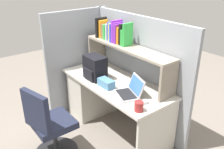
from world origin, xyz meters
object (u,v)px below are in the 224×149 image
object	(u,v)px
computer_mouse	(143,102)
tissue_box	(106,83)
snack_canister	(139,106)
office_chair	(50,129)
laptop	(130,91)
paper_cup	(89,67)
backpack	(95,68)

from	to	relation	value
computer_mouse	tissue_box	size ratio (longest dim) A/B	0.47
snack_canister	office_chair	world-z (taller)	office_chair
laptop	paper_cup	world-z (taller)	laptop
tissue_box	office_chair	world-z (taller)	office_chair
office_chair	laptop	bearing A→B (deg)	-128.94
backpack	paper_cup	bearing A→B (deg)	161.71
laptop	computer_mouse	bearing A→B (deg)	-3.42
tissue_box	backpack	bearing A→B (deg)	173.03
backpack	computer_mouse	xyz separation A→B (m)	(0.87, 0.05, -0.14)
computer_mouse	paper_cup	world-z (taller)	paper_cup
laptop	office_chair	size ratio (longest dim) A/B	0.41
backpack	snack_canister	size ratio (longest dim) A/B	2.91
laptop	backpack	distance (m)	0.65
computer_mouse	paper_cup	xyz separation A→B (m)	(-1.15, 0.04, 0.03)
snack_canister	backpack	bearing A→B (deg)	174.68
laptop	snack_canister	size ratio (longest dim) A/B	3.52
computer_mouse	office_chair	distance (m)	1.12
laptop	office_chair	bearing A→B (deg)	-114.95
tissue_box	snack_canister	distance (m)	0.65
backpack	laptop	bearing A→B (deg)	6.03
paper_cup	office_chair	bearing A→B (deg)	-59.77
backpack	office_chair	xyz separation A→B (m)	(0.24, -0.80, -0.49)
paper_cup	office_chair	size ratio (longest dim) A/B	0.10
laptop	snack_canister	distance (m)	0.35
computer_mouse	paper_cup	size ratio (longest dim) A/B	1.15
paper_cup	tissue_box	xyz separation A→B (m)	(0.58, -0.12, 0.00)
laptop	backpack	xyz separation A→B (m)	(-0.64, -0.07, 0.10)
computer_mouse	paper_cup	bearing A→B (deg)	-171.46
laptop	paper_cup	size ratio (longest dim) A/B	4.16
computer_mouse	snack_canister	distance (m)	0.16
laptop	tissue_box	world-z (taller)	laptop
computer_mouse	tissue_box	world-z (taller)	tissue_box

